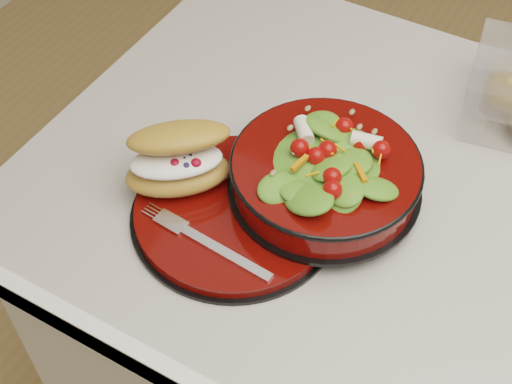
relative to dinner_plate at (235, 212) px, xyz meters
The scene contains 4 objects.
dinner_plate is the anchor object (origin of this frame).
salad_bowl 0.13m from the dinner_plate, 45.63° to the left, with size 0.25×0.25×0.10m.
croissant 0.10m from the dinner_plate, behind, with size 0.15×0.16×0.08m.
fork 0.07m from the dinner_plate, 88.71° to the right, with size 0.17×0.03×0.00m.
Camera 1 is at (0.02, -0.63, 1.62)m, focal length 50.00 mm.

